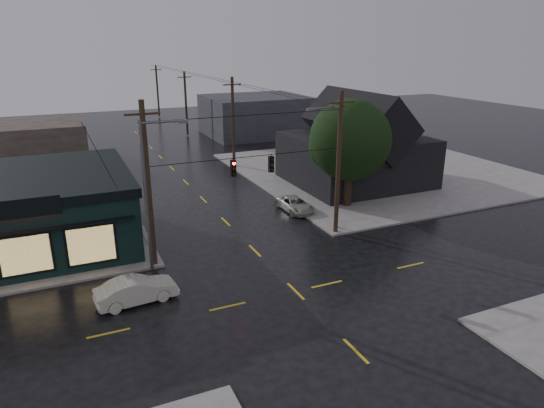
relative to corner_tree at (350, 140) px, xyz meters
name	(u,v)px	position (x,y,z in m)	size (l,w,h in m)	color
ground_plane	(296,291)	(-10.50, -11.26, -5.64)	(160.00, 160.00, 0.00)	black
sidewalk_ne	(378,170)	(9.50, 8.74, -5.56)	(28.00, 28.00, 0.15)	slate
pizza_shop	(1,214)	(-25.50, 1.68, -3.08)	(16.30, 12.34, 4.90)	black
ne_building	(357,138)	(4.50, 5.74, -1.16)	(12.60, 11.60, 8.75)	black
corner_tree	(350,140)	(0.00, 0.00, 0.00)	(6.62, 6.62, 8.82)	black
utility_pole_nw	(155,265)	(-17.00, -4.76, -5.64)	(2.00, 0.32, 10.15)	#2E2214
utility_pole_ne	(335,233)	(-4.00, -4.76, -5.64)	(2.00, 0.32, 10.15)	#2E2214
utility_pole_far_a	(234,166)	(-4.00, 16.74, -5.64)	(2.00, 0.32, 9.65)	#2E2214
utility_pole_far_b	(188,136)	(-4.00, 36.74, -5.64)	(2.00, 0.32, 9.15)	#2E2214
utility_pole_far_c	(159,117)	(-4.00, 56.74, -5.64)	(2.00, 0.32, 9.15)	#2E2214
span_signal_assembly	(252,166)	(-10.40, -4.76, 0.06)	(13.00, 0.48, 1.23)	black
streetlight_nw	(152,271)	(-17.30, -5.46, -5.64)	(5.40, 0.30, 9.15)	#5C5D60
streetlight_ne	(336,229)	(-3.50, -4.06, -5.64)	(5.40, 0.30, 9.15)	#5C5D60
bg_building_west	(29,142)	(-24.50, 28.74, -3.44)	(12.00, 10.00, 4.40)	#2F2622
bg_building_east	(255,115)	(5.50, 33.74, -2.84)	(14.00, 12.00, 5.60)	#2C2C32
sedan_cream	(137,290)	(-18.73, -8.85, -4.93)	(1.49, 4.27, 1.41)	beige
suv_silver	(295,204)	(-4.50, 0.73, -5.07)	(1.89, 4.10, 1.14)	#ACAC9F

